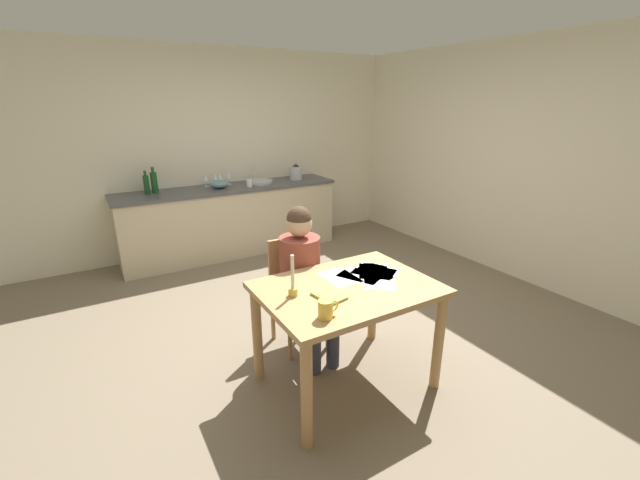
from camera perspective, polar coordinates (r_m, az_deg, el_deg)
ground_plane at (r=3.73m, az=-0.48°, el=-12.53°), size 5.20×5.20×0.04m
wall_back at (r=5.61m, az=-14.33°, el=12.03°), size 5.20×0.12×2.60m
wall_right at (r=5.05m, az=26.31°, el=9.95°), size 0.12×5.20×2.60m
kitchen_counter at (r=5.44m, az=-12.49°, el=2.81°), size 2.82×0.64×0.90m
dining_table at (r=2.75m, az=3.91°, el=-8.84°), size 1.16×0.85×0.77m
chair_at_table at (r=3.31m, az=-3.45°, el=-6.62°), size 0.41×0.41×0.89m
person_seated at (r=3.11m, az=-2.31°, el=-4.70°), size 0.33×0.60×1.19m
coffee_mug at (r=2.30m, az=0.86°, el=-9.78°), size 0.13×0.09×0.11m
candlestick at (r=2.54m, az=-3.90°, el=-6.34°), size 0.06×0.06×0.28m
book_magazine at (r=2.55m, az=1.28°, el=-7.95°), size 0.18×0.23×0.02m
paper_letter at (r=2.86m, az=5.78°, el=-5.04°), size 0.32×0.36×0.00m
paper_bill at (r=2.95m, az=7.62°, el=-4.40°), size 0.34×0.36×0.00m
paper_envelope at (r=2.80m, az=8.44°, el=-5.76°), size 0.34×0.36×0.00m
paper_receipt at (r=2.83m, az=2.84°, el=-5.29°), size 0.21×0.30×0.00m
paper_notice at (r=2.94m, az=7.69°, el=-4.48°), size 0.34×0.36×0.00m
paper_flyer at (r=2.96m, az=8.23°, el=-4.29°), size 0.32×0.36×0.00m
sink_unit at (r=5.47m, az=-8.69°, el=8.22°), size 0.36×0.36×0.24m
bottle_oil at (r=5.17m, az=-23.49°, el=7.29°), size 0.06×0.06×0.28m
bottle_vinegar at (r=5.18m, az=-22.54°, el=7.62°), size 0.08×0.08×0.31m
mixing_bowl at (r=5.26m, az=-14.22°, el=7.75°), size 0.23×0.23×0.10m
stovetop_kettle at (r=5.68m, az=-3.46°, el=9.58°), size 0.18×0.18×0.22m
wine_glass_near_sink at (r=5.47m, az=-12.86°, el=8.88°), size 0.07×0.07×0.15m
wine_glass_by_kettle at (r=5.44m, az=-14.03°, el=8.73°), size 0.07×0.07×0.15m
wine_glass_back_left at (r=5.42m, az=-14.68°, el=8.64°), size 0.07×0.07×0.15m
wine_glass_back_right at (r=5.39m, az=-15.98°, el=8.47°), size 0.07×0.07×0.15m
teacup_on_counter at (r=5.26m, az=-10.01°, el=8.00°), size 0.11×0.07×0.10m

